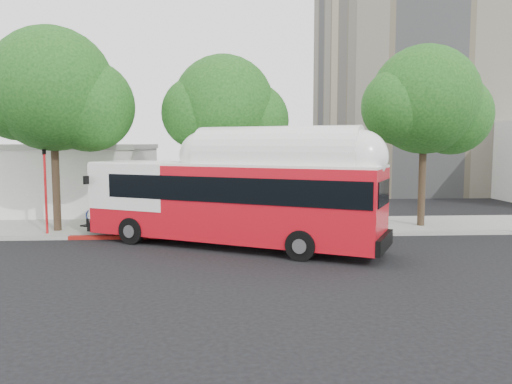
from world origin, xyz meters
TOP-DOWN VIEW (x-y plane):
  - ground at (0.00, 0.00)m, footprint 120.00×120.00m
  - sidewalk at (0.00, 6.50)m, footprint 60.00×5.00m
  - curb_strip at (0.00, 3.90)m, footprint 60.00×0.30m
  - red_curb_segment at (-3.00, 3.90)m, footprint 10.00×0.32m
  - street_tree_left at (-8.53, 5.56)m, footprint 6.67×5.80m
  - street_tree_mid at (-0.59, 6.06)m, footprint 5.75×5.00m
  - street_tree_right at (9.44, 5.86)m, footprint 6.21×5.40m
  - apartment_tower at (18.00, 28.00)m, footprint 18.00×18.00m
  - low_commercial_bldg at (-14.00, 14.00)m, footprint 16.20×10.20m
  - transit_bus at (-0.69, 1.87)m, footprint 13.09×8.30m
  - signal_pole at (-9.21, 4.68)m, footprint 0.11×0.38m

SIDE VIEW (x-z plane):
  - ground at x=0.00m, z-range 0.00..0.00m
  - sidewalk at x=0.00m, z-range 0.00..0.15m
  - curb_strip at x=0.00m, z-range 0.00..0.15m
  - red_curb_segment at x=-3.00m, z-range 0.00..0.16m
  - transit_bus at x=-0.69m, z-range -0.13..3.87m
  - signal_pole at x=-9.21m, z-range 0.05..4.09m
  - low_commercial_bldg at x=-14.00m, z-range 0.03..4.28m
  - street_tree_mid at x=-0.59m, z-range 1.60..10.22m
  - street_tree_right at x=9.44m, z-range 1.67..10.85m
  - street_tree_left at x=-8.53m, z-range 1.73..11.47m
  - apartment_tower at x=18.00m, z-range -0.88..36.12m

